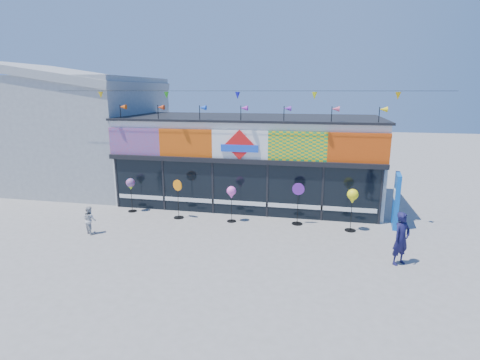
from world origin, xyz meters
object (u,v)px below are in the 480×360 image
(spinner_1, at_px, (178,198))
(spinner_2, at_px, (231,193))
(spinner_3, at_px, (298,203))
(spinner_0, at_px, (131,185))
(adult_man, at_px, (401,239))
(blue_sign, at_px, (396,200))
(spinner_4, at_px, (352,198))
(child, at_px, (90,220))

(spinner_1, height_order, spinner_2, spinner_1)
(spinner_2, relative_size, spinner_3, 0.88)
(spinner_0, xyz_separation_m, spinner_2, (4.68, -0.39, -0.01))
(spinner_0, bearing_deg, adult_man, -16.34)
(spinner_0, relative_size, spinner_2, 1.01)
(blue_sign, distance_m, spinner_0, 11.20)
(spinner_2, height_order, spinner_3, spinner_3)
(spinner_2, xyz_separation_m, spinner_4, (4.76, -0.09, 0.13))
(spinner_0, xyz_separation_m, spinner_3, (7.38, -0.15, -0.32))
(spinner_3, bearing_deg, spinner_0, 178.80)
(spinner_4, height_order, adult_man, adult_man)
(spinner_0, relative_size, adult_man, 0.90)
(spinner_1, relative_size, spinner_4, 1.00)
(spinner_3, bearing_deg, adult_man, -41.79)
(blue_sign, bearing_deg, spinner_2, -166.67)
(blue_sign, height_order, spinner_0, blue_sign)
(blue_sign, bearing_deg, spinner_3, -165.54)
(spinner_2, distance_m, spinner_3, 2.72)
(child, bearing_deg, adult_man, -149.86)
(spinner_1, bearing_deg, adult_man, -18.10)
(spinner_2, bearing_deg, spinner_0, 175.19)
(blue_sign, bearing_deg, child, -158.11)
(blue_sign, relative_size, child, 2.01)
(spinner_3, xyz_separation_m, spinner_4, (2.07, -0.33, 0.43))
(blue_sign, relative_size, spinner_3, 1.26)
(spinner_1, bearing_deg, spinner_4, -0.62)
(spinner_1, distance_m, spinner_4, 7.09)
(spinner_3, bearing_deg, child, -161.22)
(spinner_4, relative_size, child, 1.55)
(blue_sign, xyz_separation_m, child, (-11.49, -3.13, -0.55))
(spinner_3, distance_m, child, 8.11)
(spinner_1, relative_size, spinner_3, 0.97)
(spinner_1, height_order, adult_man, adult_man)
(blue_sign, distance_m, spinner_1, 8.87)
(spinner_2, distance_m, child, 5.55)
(spinner_1, xyz_separation_m, adult_man, (8.35, -2.73, -0.04))
(blue_sign, distance_m, spinner_3, 3.86)
(spinner_0, distance_m, child, 2.86)
(blue_sign, height_order, spinner_2, blue_sign)
(spinner_4, bearing_deg, spinner_1, 179.38)
(spinner_3, distance_m, adult_man, 4.48)
(spinner_2, height_order, adult_man, adult_man)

